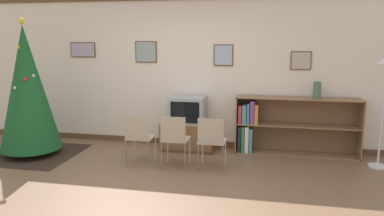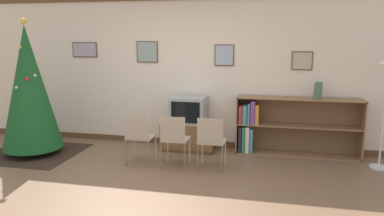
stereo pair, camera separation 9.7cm
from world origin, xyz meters
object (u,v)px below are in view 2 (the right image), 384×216
bookshelf (278,126)px  folding_chair_center (174,138)px  christmas_tree (29,88)px  folding_chair_right (211,140)px  tv_console (189,136)px  television (189,110)px  vase (318,90)px  folding_chair_left (139,136)px

bookshelf → folding_chair_center: bearing=-144.7°
christmas_tree → folding_chair_right: (3.11, -0.19, -0.66)m
tv_console → television: (-0.00, -0.00, 0.47)m
tv_console → vase: (2.15, 0.10, 0.87)m
tv_console → bookshelf: 1.55m
christmas_tree → folding_chair_left: (1.98, -0.19, -0.66)m
television → folding_chair_center: television is taller
tv_console → folding_chair_left: folding_chair_left is taller
folding_chair_left → vase: 2.98m
christmas_tree → vase: 4.78m
folding_chair_left → bookshelf: (2.09, 1.08, 0.01)m
christmas_tree → folding_chair_center: size_ratio=2.76×
tv_console → vase: bearing=2.6°
vase → folding_chair_right: bearing=-145.9°
folding_chair_center → vase: size_ratio=2.97×
television → folding_chair_left: (-0.56, -0.98, -0.25)m
bookshelf → vase: (0.62, -0.01, 0.63)m
bookshelf → folding_chair_left: bearing=-152.6°
folding_chair_center → tv_console: bearing=90.0°
christmas_tree → television: bearing=17.2°
tv_console → television: 0.47m
tv_console → folding_chair_center: (0.00, -0.98, 0.23)m
tv_console → television: television is taller
folding_chair_left → folding_chair_center: bearing=0.0°
tv_console → television: size_ratio=1.52×
christmas_tree → folding_chair_center: bearing=-4.2°
tv_console → folding_chair_right: folding_chair_right is taller
christmas_tree → bookshelf: christmas_tree is taller
christmas_tree → television: size_ratio=3.76×
folding_chair_right → vase: vase is taller
christmas_tree → vase: christmas_tree is taller
folding_chair_center → vase: bearing=26.6°
folding_chair_right → vase: (1.58, 1.07, 0.64)m
tv_console → bookshelf: size_ratio=0.45×
television → bookshelf: size_ratio=0.30×
television → bookshelf: bearing=4.0°
folding_chair_right → bookshelf: bookshelf is taller
christmas_tree → bookshelf: bearing=12.4°
television → bookshelf: (1.53, 0.11, -0.23)m
vase → bookshelf: bearing=179.2°
folding_chair_center → vase: 2.48m
christmas_tree → tv_console: 2.81m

